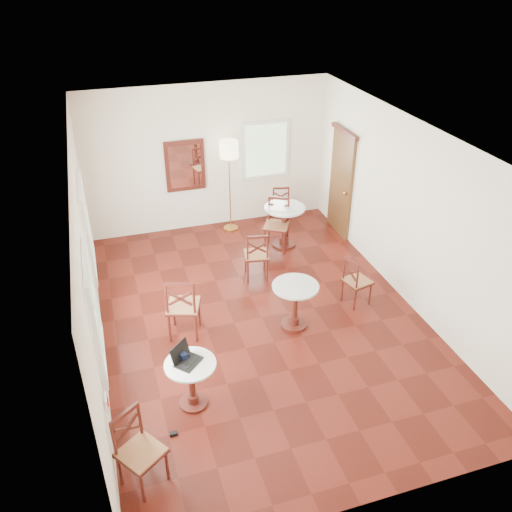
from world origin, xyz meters
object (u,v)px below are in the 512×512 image
at_px(cafe_table_mid, 295,301).
at_px(chair_mid_a, 256,255).
at_px(water_glass, 185,356).
at_px(power_adapter, 173,434).
at_px(navy_mug, 184,357).
at_px(floor_lamp, 229,156).
at_px(chair_near_a, 183,306).
at_px(chair_mid_b, 356,281).
at_px(cafe_table_near, 191,379).
at_px(laptop, 185,358).
at_px(chair_near_b, 139,451).
at_px(chair_back_a, 280,203).
at_px(chair_back_b, 277,224).
at_px(cafe_table_back, 284,222).
at_px(mouse, 187,364).

height_order(cafe_table_mid, chair_mid_a, chair_mid_a).
distance_m(chair_mid_a, water_glass, 3.15).
bearing_deg(water_glass, power_adapter, -118.97).
xyz_separation_m(navy_mug, power_adapter, (-0.28, -0.53, -0.73)).
bearing_deg(water_glass, floor_lamp, 68.24).
height_order(chair_mid_a, floor_lamp, floor_lamp).
bearing_deg(chair_near_a, power_adapter, 93.43).
bearing_deg(chair_mid_b, chair_near_a, 75.74).
xyz_separation_m(cafe_table_near, chair_near_a, (0.17, 1.46, 0.10)).
xyz_separation_m(chair_near_a, power_adapter, (-0.52, -1.90, -0.51)).
bearing_deg(cafe_table_mid, floor_lamp, 91.58).
distance_m(laptop, navy_mug, 0.03).
xyz_separation_m(chair_near_b, chair_back_a, (3.67, 5.67, -0.06)).
relative_size(chair_near_a, laptop, 2.48).
relative_size(chair_back_b, power_adapter, 10.52).
distance_m(chair_back_b, water_glass, 4.30).
bearing_deg(floor_lamp, chair_mid_b, -68.16).
bearing_deg(chair_mid_b, laptop, 100.06).
distance_m(cafe_table_back, chair_near_a, 3.27).
height_order(chair_mid_a, power_adapter, chair_mid_a).
bearing_deg(laptop, cafe_table_near, -93.34).
relative_size(navy_mug, water_glass, 1.28).
distance_m(chair_back_b, navy_mug, 4.32).
xyz_separation_m(chair_back_b, power_adapter, (-2.78, -4.05, -0.49)).
relative_size(floor_lamp, navy_mug, 14.72).
relative_size(chair_mid_a, chair_mid_b, 1.06).
bearing_deg(chair_mid_a, chair_near_a, 48.39).
distance_m(cafe_table_near, water_glass, 0.34).
xyz_separation_m(chair_back_b, laptop, (-2.49, -3.55, 0.25)).
bearing_deg(laptop, chair_mid_b, -19.88).
height_order(chair_near_b, power_adapter, chair_near_b).
relative_size(laptop, water_glass, 4.22).
distance_m(cafe_table_mid, floor_lamp, 3.68).
xyz_separation_m(cafe_table_back, navy_mug, (-2.67, -3.55, 0.23)).
relative_size(chair_mid_b, navy_mug, 6.67).
bearing_deg(chair_near_a, laptop, 99.49).
xyz_separation_m(laptop, water_glass, (0.01, 0.04, -0.01)).
bearing_deg(chair_near_a, chair_back_a, -111.29).
xyz_separation_m(cafe_table_mid, chair_mid_b, (1.19, 0.27, -0.04)).
xyz_separation_m(chair_mid_a, navy_mug, (-1.79, -2.60, 0.29)).
bearing_deg(chair_back_a, chair_mid_a, 72.86).
bearing_deg(chair_near_b, mouse, 17.31).
xyz_separation_m(chair_near_a, chair_back_b, (2.26, 2.15, -0.02)).
distance_m(cafe_table_near, chair_mid_a, 3.20).
relative_size(chair_mid_b, chair_back_a, 1.03).
xyz_separation_m(cafe_table_mid, mouse, (-1.91, -1.18, 0.25)).
xyz_separation_m(floor_lamp, laptop, (-1.82, -4.59, -0.87)).
xyz_separation_m(chair_near_a, laptop, (-0.23, -1.40, 0.23)).
xyz_separation_m(chair_mid_b, power_adapter, (-3.40, -1.87, -0.42)).
relative_size(cafe_table_back, water_glass, 8.24).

